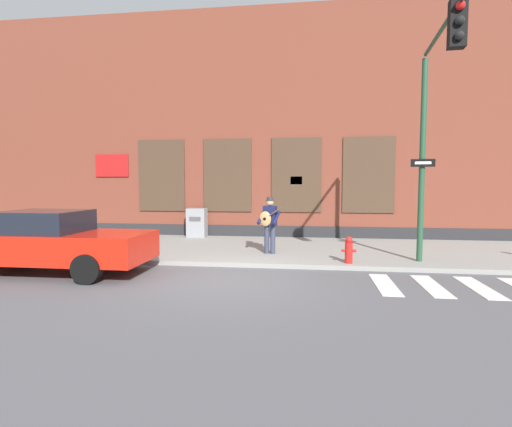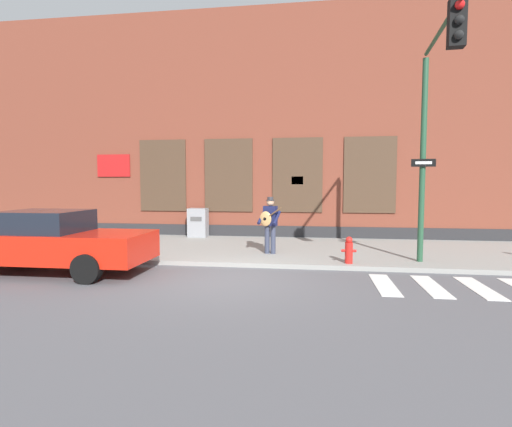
{
  "view_description": "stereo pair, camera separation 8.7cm",
  "coord_description": "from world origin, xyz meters",
  "px_view_note": "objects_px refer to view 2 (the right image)",
  "views": [
    {
      "loc": [
        1.87,
        -8.7,
        2.19
      ],
      "look_at": [
        0.46,
        1.71,
        1.4
      ],
      "focal_mm": 28.0,
      "sensor_mm": 36.0,
      "label": 1
    },
    {
      "loc": [
        1.96,
        -8.68,
        2.19
      ],
      "look_at": [
        0.46,
        1.71,
        1.4
      ],
      "focal_mm": 28.0,
      "sensor_mm": 36.0,
      "label": 2
    }
  ],
  "objects_px": {
    "busker": "(269,222)",
    "utility_box": "(198,223)",
    "fire_hydrant": "(349,250)",
    "red_car": "(53,242)",
    "traffic_light": "(434,109)"
  },
  "relations": [
    {
      "from": "red_car",
      "to": "fire_hydrant",
      "type": "distance_m",
      "value": 7.39
    },
    {
      "from": "traffic_light",
      "to": "fire_hydrant",
      "type": "relative_size",
      "value": 7.8
    },
    {
      "from": "red_car",
      "to": "traffic_light",
      "type": "height_order",
      "value": "traffic_light"
    },
    {
      "from": "red_car",
      "to": "busker",
      "type": "bearing_deg",
      "value": 28.74
    },
    {
      "from": "traffic_light",
      "to": "fire_hydrant",
      "type": "distance_m",
      "value": 3.93
    },
    {
      "from": "fire_hydrant",
      "to": "red_car",
      "type": "bearing_deg",
      "value": -167.43
    },
    {
      "from": "fire_hydrant",
      "to": "traffic_light",
      "type": "bearing_deg",
      "value": -20.49
    },
    {
      "from": "utility_box",
      "to": "red_car",
      "type": "bearing_deg",
      "value": -107.04
    },
    {
      "from": "utility_box",
      "to": "fire_hydrant",
      "type": "distance_m",
      "value": 6.96
    },
    {
      "from": "red_car",
      "to": "traffic_light",
      "type": "distance_m",
      "value": 9.58
    },
    {
      "from": "busker",
      "to": "utility_box",
      "type": "bearing_deg",
      "value": 133.55
    },
    {
      "from": "fire_hydrant",
      "to": "utility_box",
      "type": "bearing_deg",
      "value": 140.19
    },
    {
      "from": "utility_box",
      "to": "traffic_light",
      "type": "bearing_deg",
      "value": -35.67
    },
    {
      "from": "red_car",
      "to": "traffic_light",
      "type": "xyz_separation_m",
      "value": [
        9.0,
        0.93,
        3.12
      ]
    },
    {
      "from": "red_car",
      "to": "busker",
      "type": "height_order",
      "value": "busker"
    }
  ]
}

